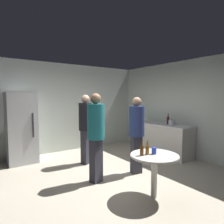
# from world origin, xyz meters

# --- Properties ---
(ground_plane) EXTENTS (5.20, 5.20, 0.10)m
(ground_plane) POSITION_xyz_m (0.00, 0.00, -0.05)
(ground_plane) COLOR #B2A893
(wall_back) EXTENTS (5.32, 0.06, 2.70)m
(wall_back) POSITION_xyz_m (0.00, 2.63, 1.35)
(wall_back) COLOR beige
(wall_back) RESTS_ON ground_plane
(wall_side_right) EXTENTS (0.06, 5.20, 2.70)m
(wall_side_right) POSITION_xyz_m (2.63, 0.00, 1.35)
(wall_side_right) COLOR beige
(wall_side_right) RESTS_ON ground_plane
(refrigerator) EXTENTS (0.70, 0.68, 1.80)m
(refrigerator) POSITION_xyz_m (-1.28, 2.20, 0.90)
(refrigerator) COLOR silver
(refrigerator) RESTS_ON ground_plane
(kitchen_counter) EXTENTS (0.64, 1.83, 0.90)m
(kitchen_counter) POSITION_xyz_m (2.28, 0.64, 0.45)
(kitchen_counter) COLOR beige
(kitchen_counter) RESTS_ON ground_plane
(kettle) EXTENTS (0.24, 0.17, 0.18)m
(kettle) POSITION_xyz_m (2.23, 0.28, 0.97)
(kettle) COLOR #B2B2B7
(kettle) RESTS_ON kitchen_counter
(wine_bottle_on_counter) EXTENTS (0.08, 0.08, 0.31)m
(wine_bottle_on_counter) POSITION_xyz_m (2.32, 0.48, 1.02)
(wine_bottle_on_counter) COLOR #3F141E
(wine_bottle_on_counter) RESTS_ON kitchen_counter
(foreground_table) EXTENTS (0.80, 0.80, 0.73)m
(foreground_table) POSITION_xyz_m (0.18, -1.00, 0.63)
(foreground_table) COLOR beige
(foreground_table) RESTS_ON ground_plane
(beer_bottle_amber) EXTENTS (0.06, 0.06, 0.23)m
(beer_bottle_amber) POSITION_xyz_m (0.09, -0.92, 0.82)
(beer_bottle_amber) COLOR #8C5919
(beer_bottle_amber) RESTS_ON foreground_table
(beer_bottle_brown) EXTENTS (0.06, 0.06, 0.23)m
(beer_bottle_brown) POSITION_xyz_m (-0.03, -0.91, 0.82)
(beer_bottle_brown) COLOR #593314
(beer_bottle_brown) RESTS_ON foreground_table
(plastic_cup_blue) EXTENTS (0.08, 0.08, 0.11)m
(plastic_cup_blue) POSITION_xyz_m (0.20, -0.97, 0.79)
(plastic_cup_blue) COLOR blue
(plastic_cup_blue) RESTS_ON foreground_table
(person_in_black_shirt) EXTENTS (0.46, 0.46, 1.74)m
(person_in_black_shirt) POSITION_xyz_m (0.03, 1.17, 1.02)
(person_in_black_shirt) COLOR #2D2D38
(person_in_black_shirt) RESTS_ON ground_plane
(person_in_navy_shirt) EXTENTS (0.41, 0.41, 1.68)m
(person_in_navy_shirt) POSITION_xyz_m (0.66, -0.02, 0.99)
(person_in_navy_shirt) COLOR #2D2D38
(person_in_navy_shirt) RESTS_ON ground_plane
(person_in_teal_shirt) EXTENTS (0.41, 0.41, 1.76)m
(person_in_teal_shirt) POSITION_xyz_m (-0.31, 0.09, 1.03)
(person_in_teal_shirt) COLOR #2D2D38
(person_in_teal_shirt) RESTS_ON ground_plane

